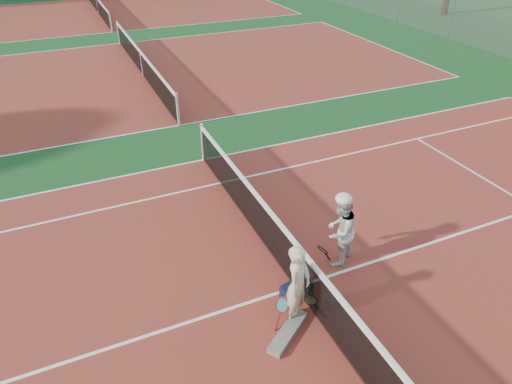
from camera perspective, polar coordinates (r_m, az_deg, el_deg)
ground at (r=8.82m, az=4.99°, el=-11.78°), size 130.00×130.00×0.00m
court_main at (r=8.82m, az=4.99°, el=-11.77°), size 23.77×10.97×0.01m
court_far_a at (r=20.16m, az=-13.91°, el=13.98°), size 23.77×10.97×0.01m
court_far_b at (r=33.17m, az=-19.08°, el=20.37°), size 23.77×10.97×0.01m
net_main at (r=8.47m, az=5.15°, el=-9.32°), size 0.10×10.98×1.02m
net_far_a at (r=20.02m, az=-14.11°, el=15.35°), size 0.10×10.98×1.02m
net_far_b at (r=33.08m, az=-19.24°, el=21.22°), size 0.10×10.98×1.02m
player_a at (r=7.74m, az=5.26°, el=-11.51°), size 0.68×0.65×1.56m
player_b at (r=9.00m, az=10.45°, el=-4.74°), size 0.95×0.89×1.55m
racket_red at (r=8.02m, az=3.26°, el=-14.66°), size 0.41×0.40×0.54m
racket_black_held at (r=9.16m, az=8.29°, el=-7.87°), size 0.42×0.37×0.52m
racket_spare at (r=8.60m, az=6.83°, el=-13.25°), size 0.32×0.62×0.03m
sports_bag_navy at (r=8.53m, az=4.40°, el=-12.30°), size 0.41×0.33×0.28m
sports_bag_purple at (r=8.72m, az=6.12°, el=-11.49°), size 0.31×0.25×0.22m
net_cover_canvas at (r=8.02m, az=4.00°, el=-17.06°), size 0.98×0.79×0.11m
water_bottle at (r=8.51m, az=9.36°, el=-12.85°), size 0.09×0.09×0.30m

